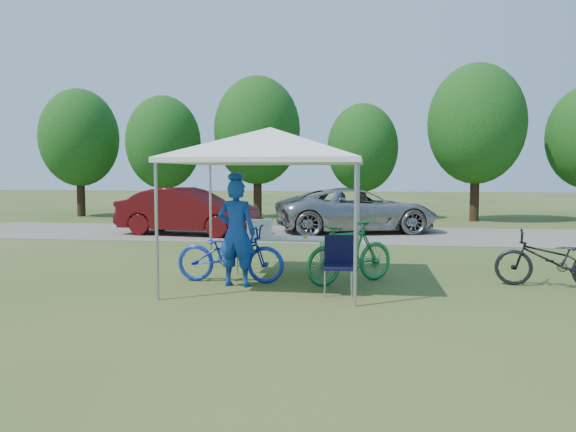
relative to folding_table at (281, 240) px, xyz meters
name	(u,v)px	position (x,y,z in m)	size (l,w,h in m)	color
ground	(271,284)	(-0.02, -1.05, -0.65)	(100.00, 100.00, 0.00)	#2D5119
gravel_strip	(313,234)	(-0.02, 6.95, -0.64)	(24.00, 5.00, 0.02)	gray
canopy	(270,132)	(-0.02, -1.05, 2.00)	(4.53, 4.53, 3.00)	#A5A5AA
treeline	(320,135)	(-0.32, 12.99, 2.88)	(24.89, 4.28, 6.30)	#382314
folding_table	(281,240)	(0.00, 0.00, 0.00)	(1.69, 0.71, 0.70)	white
folding_chair	(339,259)	(1.19, -1.67, -0.10)	(0.50, 0.52, 0.93)	black
cooler	(260,228)	(-0.42, 0.00, 0.22)	(0.47, 0.32, 0.34)	white
ice_cream_cup	(306,237)	(0.49, -0.05, 0.07)	(0.08, 0.08, 0.06)	gold
cyclist	(236,233)	(-0.57, -1.34, 0.27)	(0.67, 0.44, 1.84)	#133B9B
bike_blue	(230,254)	(-0.76, -1.01, -0.14)	(0.68, 1.94, 1.02)	#1430B5
bike_green	(350,253)	(1.36, -0.85, -0.11)	(0.51, 1.82, 1.09)	#1B7B3C
bike_dark	(552,260)	(4.76, -0.75, -0.17)	(0.64, 1.83, 0.96)	black
minivan	(357,210)	(1.34, 7.58, 0.09)	(2.39, 5.19, 1.44)	#A2A29E
sedan	(188,211)	(-3.87, 6.24, 0.10)	(1.54, 4.43, 1.46)	#550E11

